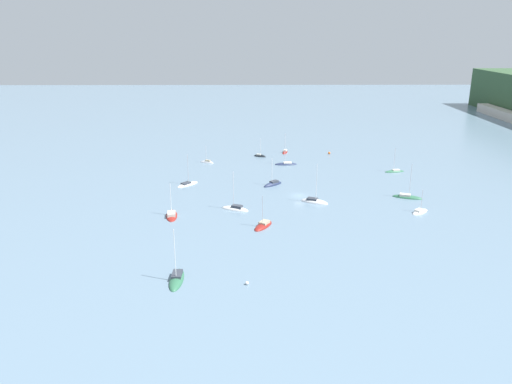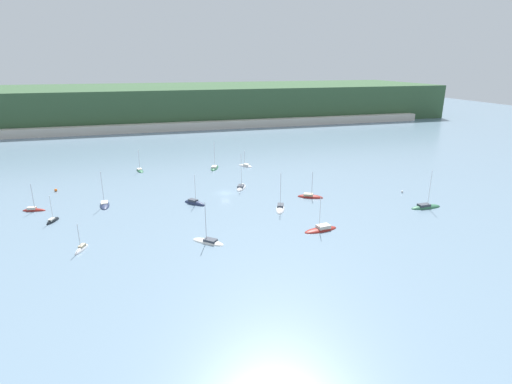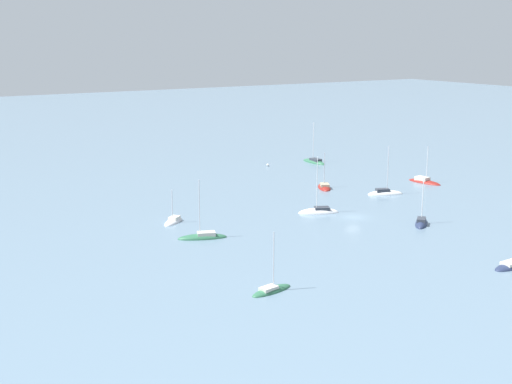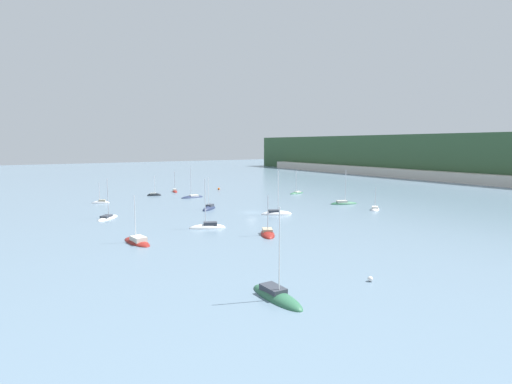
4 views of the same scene
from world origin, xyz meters
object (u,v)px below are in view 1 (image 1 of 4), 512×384
Objects in this scene: sailboat_0 at (420,212)px; sailboat_9 at (394,172)px; sailboat_2 at (314,202)px; mooring_buoy_0 at (329,153)px; sailboat_1 at (407,197)px; sailboat_12 at (285,152)px; sailboat_3 at (177,280)px; sailboat_4 at (187,184)px; sailboat_10 at (172,216)px; sailboat_13 at (273,185)px; mooring_buoy_1 at (247,283)px; sailboat_6 at (235,209)px; sailboat_5 at (207,162)px; sailboat_8 at (260,156)px; sailboat_7 at (263,226)px; sailboat_11 at (286,164)px.

sailboat_9 is at bearing 43.59° from sailboat_0.
sailboat_2 is 56.51m from mooring_buoy_0.
sailboat_1 is 1.31× the size of sailboat_12.
sailboat_1 reaches higher than mooring_buoy_0.
sailboat_3 is at bearing -0.78° from sailboat_12.
sailboat_10 is at bearing -140.02° from sailboat_4.
mooring_buoy_1 is at bearing 41.16° from sailboat_13.
sailboat_2 is at bearing -142.60° from sailboat_6.
sailboat_5 is at bearing 33.61° from sailboat_4.
sailboat_4 reaches higher than sailboat_13.
sailboat_13 is (26.73, 22.04, 0.00)m from sailboat_5.
sailboat_1 is 0.90× the size of sailboat_2.
sailboat_0 is 38.64m from sailboat_9.
sailboat_0 is 0.98× the size of sailboat_5.
sailboat_4 reaches higher than sailboat_10.
mooring_buoy_0 is at bearing -65.67° from sailboat_9.
sailboat_9 reaches higher than sailboat_8.
sailboat_5 is at bearing -12.60° from sailboat_10.
sailboat_3 is 13.24m from mooring_buoy_1.
sailboat_3 reaches higher than sailboat_1.
sailboat_7 is (11.67, 7.01, -0.03)m from sailboat_6.
sailboat_8 is at bearing 130.48° from sailboat_2.
sailboat_7 is at bearing 77.34° from sailboat_11.
sailboat_2 is 19.13m from sailboat_13.
sailboat_2 is 1.45× the size of sailboat_12.
sailboat_12 is (-65.90, -30.19, 0.04)m from sailboat_0.
sailboat_0 is 67.22m from sailboat_3.
sailboat_2 reaches higher than sailboat_6.
sailboat_13 reaches higher than sailboat_12.
mooring_buoy_0 is at bearing -9.89° from sailboat_4.
sailboat_12 reaches higher than sailboat_5.
sailboat_13 is at bearing 5.31° from sailboat_12.
mooring_buoy_0 is at bearing 163.37° from mooring_buoy_1.
mooring_buoy_1 is at bearing 117.63° from sailboat_6.
mooring_buoy_0 is (-39.20, 22.84, 0.33)m from sailboat_13.
mooring_buoy_0 is at bearing 156.74° from sailboat_3.
sailboat_7 is at bearing 172.74° from mooring_buoy_1.
sailboat_3 is at bearing 39.27° from sailboat_9.
sailboat_8 is at bearing 177.65° from mooring_buoy_1.
sailboat_9 is 89.83m from mooring_buoy_1.
sailboat_4 is (-24.58, -62.28, 0.01)m from sailboat_0.
sailboat_10 is at bearing -139.28° from sailboat_2.
sailboat_2 reaches higher than sailboat_9.
mooring_buoy_0 is at bearing -142.95° from sailboat_5.
sailboat_6 is 69.31m from mooring_buoy_0.
sailboat_1 reaches higher than sailboat_11.
sailboat_0 is at bearing 119.30° from sailboat_11.
sailboat_1 is 1.18× the size of sailboat_10.
sailboat_3 is (35.68, -56.96, 0.02)m from sailboat_0.
sailboat_11 reaches higher than sailboat_5.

